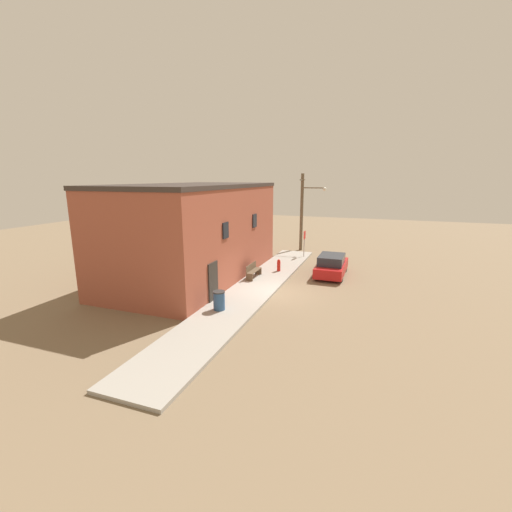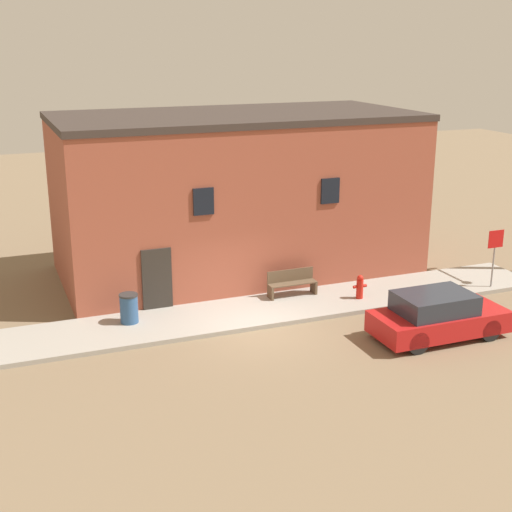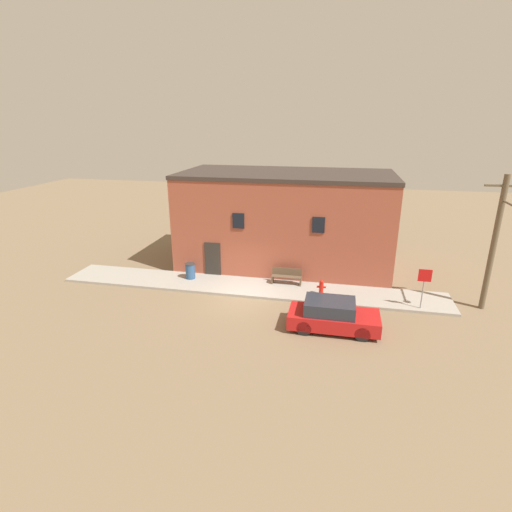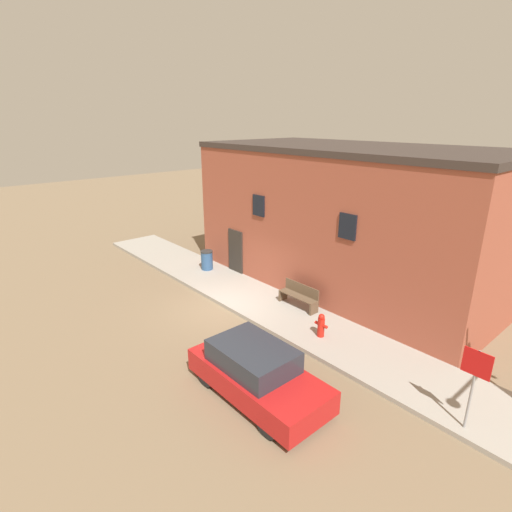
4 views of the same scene
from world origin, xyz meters
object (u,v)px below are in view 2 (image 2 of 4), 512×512
Objects in this scene: stop_sign at (495,248)px; fire_hydrant at (360,287)px; parked_car at (438,316)px; bench at (292,283)px; trash_bin at (129,308)px.

fire_hydrant is at bearing 172.29° from stop_sign.
stop_sign is 0.51× the size of parked_car.
stop_sign is at bearing 33.09° from parked_car.
bench is at bearing 120.70° from parked_car.
parked_car is at bearing -146.91° from stop_sign.
stop_sign reaches higher than bench.
fire_hydrant is 3.59m from parked_car.
stop_sign is at bearing -14.30° from bench.
trash_bin is 9.56m from parked_car.
stop_sign is 5.28m from parked_car.
trash_bin is at bearing -176.17° from bench.
stop_sign is at bearing -6.30° from trash_bin.
trash_bin is (-5.79, -0.39, 0.02)m from bench.
bench is 0.42× the size of parked_car.
bench is (-2.07, 1.13, 0.04)m from fire_hydrant.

